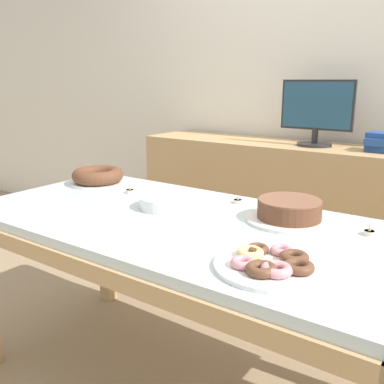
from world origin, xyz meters
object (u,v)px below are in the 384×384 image
Objects in this scene: cake_chocolate_round at (289,211)px; tealight_near_cakes at (238,201)px; cake_golden_bundt at (98,177)px; pastry_platter at (272,264)px; tealight_centre at (130,191)px; computer_monitor at (316,113)px; tealight_near_front at (369,232)px; plate_stack at (165,202)px.

tealight_near_cakes is at bearing 160.13° from cake_chocolate_round.
cake_golden_bundt is at bearing -179.93° from cake_chocolate_round.
pastry_platter is 0.97m from tealight_centre.
computer_monitor reaches higher than tealight_centre.
tealight_centre is at bearing -177.20° from tealight_near_front.
pastry_platter is (1.14, -0.42, -0.02)m from cake_golden_bundt.
pastry_platter is at bearing -20.32° from cake_golden_bundt.
cake_chocolate_round is 1.52× the size of plate_stack.
pastry_platter is 7.97× the size of tealight_near_front.
computer_monitor reaches higher than tealight_near_front.
computer_monitor is 1.29m from cake_golden_bundt.
cake_chocolate_round reaches higher than cake_golden_bundt.
tealight_near_front and tealight_centre have the same top height.
computer_monitor is at bearing 90.30° from tealight_near_cakes.
tealight_near_cakes is 0.56m from tealight_near_front.
cake_chocolate_round is 7.98× the size of tealight_near_front.
cake_chocolate_round is at bearing -19.87° from tealight_near_cakes.
plate_stack is at bearing 154.37° from pastry_platter.
tealight_centre is at bearing -164.50° from tealight_near_cakes.
cake_golden_bundt is at bearing 159.68° from pastry_platter.
cake_chocolate_round is 0.44m from pastry_platter.
plate_stack is (-0.48, -0.13, -0.01)m from cake_chocolate_round.
tealight_near_cakes is (-0.27, 0.10, -0.03)m from cake_chocolate_round.
plate_stack is 0.78m from tealight_near_front.
tealight_centre is (-0.49, -0.14, 0.00)m from tealight_near_cakes.
computer_monitor is 10.60× the size of tealight_near_cakes.
tealight_near_front is 1.05m from tealight_centre.
cake_chocolate_round reaches higher than tealight_centre.
cake_golden_bundt is at bearing -172.42° from tealight_near_cakes.
computer_monitor is at bearing 105.49° from pastry_platter.
computer_monitor is 1.57× the size of cake_golden_bundt.
tealight_centre is (-0.49, -1.06, -0.31)m from computer_monitor.
tealight_near_front is at bearing -8.80° from tealight_near_cakes.
computer_monitor is at bearing 105.06° from cake_chocolate_round.
computer_monitor is 1.53m from pastry_platter.
cake_golden_bundt is 6.75× the size of tealight_near_front.
plate_stack is 5.25× the size of tealight_near_front.
pastry_platter is 7.97× the size of tealight_centre.
tealight_near_cakes is 1.00× the size of tealight_near_front.
cake_chocolate_round reaches higher than plate_stack.
tealight_near_cakes and tealight_near_front have the same top height.
pastry_platter is 7.97× the size of tealight_near_cakes.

